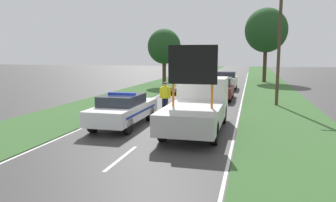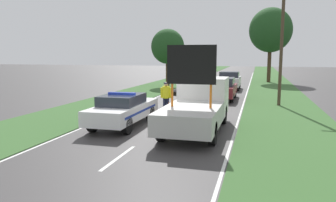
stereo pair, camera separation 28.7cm
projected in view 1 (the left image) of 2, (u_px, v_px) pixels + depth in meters
ground_plane at (159, 128)px, 14.46m from camera, size 160.00×160.00×0.00m
lane_markings at (205, 92)px, 28.85m from camera, size 6.71×67.46×0.01m
grass_verge_left at (159, 85)px, 35.03m from camera, size 4.46×120.00×0.03m
grass_verge_right at (269, 88)px, 32.28m from camera, size 4.46×120.00×0.03m
police_car at (123, 109)px, 14.86m from camera, size 1.80×4.87×1.55m
work_truck at (198, 105)px, 14.21m from camera, size 2.17×6.08×3.60m
road_barrier at (185, 95)px, 18.60m from camera, size 2.90×0.08×1.14m
police_officer at (165, 95)px, 17.89m from camera, size 0.63×0.40×1.75m
pedestrian_civilian at (192, 95)px, 17.85m from camera, size 0.65×0.41×1.81m
traffic_cone_near_police at (168, 109)px, 17.47m from camera, size 0.53×0.53×0.72m
traffic_cone_centre_front at (197, 106)px, 18.77m from camera, size 0.47×0.47×0.65m
queued_car_wagon_maroon at (220, 88)px, 23.76m from camera, size 1.82×4.46×1.59m
queued_car_van_white at (226, 80)px, 30.62m from camera, size 1.93×3.92×1.67m
queued_car_hatch_blue at (200, 76)px, 37.99m from camera, size 1.86×4.07×1.48m
roadside_tree_near_left at (266, 30)px, 37.99m from camera, size 4.88×4.88×8.61m
roadside_tree_near_right at (164, 47)px, 33.16m from camera, size 3.35×3.35×5.82m
utility_pole at (279, 40)px, 20.45m from camera, size 1.20×0.20×8.10m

